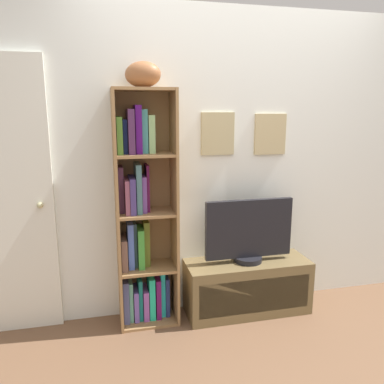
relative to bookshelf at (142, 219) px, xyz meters
The scene contains 5 objects.
back_wall 0.87m from the bookshelf, 10.13° to the left, with size 4.80×0.08×2.35m.
bookshelf is the anchor object (origin of this frame).
football 1.02m from the bookshelf, 44.40° to the right, with size 0.26×0.17×0.17m, color #935A34.
tv_stand 1.02m from the bookshelf, ahead, with size 0.98×0.36×0.43m.
television 0.84m from the bookshelf, ahead, with size 0.70×0.22×0.50m.
Camera 1 is at (-1.05, -1.74, 1.60)m, focal length 35.76 mm.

